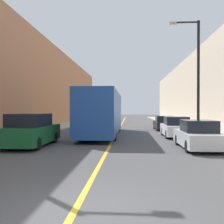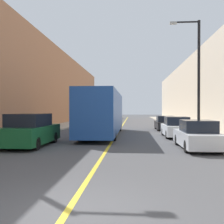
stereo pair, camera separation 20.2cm
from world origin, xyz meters
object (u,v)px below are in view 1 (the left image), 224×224
at_px(car_right_mid, 176,128).
at_px(car_right_far, 164,124).
at_px(car_right_near, 198,136).
at_px(street_lamp_right, 196,72).
at_px(parked_suv_left, 31,131).
at_px(bus, 103,112).

height_order(car_right_mid, car_right_far, car_right_mid).
bearing_deg(car_right_far, car_right_near, -89.33).
distance_m(car_right_near, car_right_far, 12.75).
height_order(car_right_far, street_lamp_right, street_lamp_right).
bearing_deg(car_right_near, street_lamp_right, 76.95).
distance_m(car_right_near, car_right_mid, 5.90).
relative_size(parked_suv_left, car_right_mid, 1.17).
relative_size(bus, car_right_mid, 2.95).
bearing_deg(car_right_far, parked_suv_left, -126.19).
distance_m(parked_suv_left, car_right_near, 9.24).
bearing_deg(car_right_mid, parked_suv_left, -148.54).
bearing_deg(parked_suv_left, street_lamp_right, 24.81).
height_order(bus, car_right_near, bus).
xyz_separation_m(car_right_near, street_lamp_right, (1.19, 5.15, 4.11)).
relative_size(car_right_far, street_lamp_right, 0.53).
relative_size(car_right_near, street_lamp_right, 0.53).
relative_size(bus, street_lamp_right, 1.49).
bearing_deg(parked_suv_left, car_right_far, 53.81).
height_order(car_right_mid, street_lamp_right, street_lamp_right).
relative_size(parked_suv_left, car_right_near, 1.11).
height_order(car_right_near, car_right_mid, car_right_mid).
height_order(bus, car_right_far, bus).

